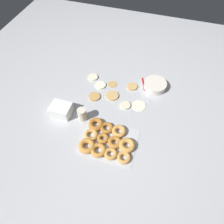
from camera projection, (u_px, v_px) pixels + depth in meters
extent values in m
plane|color=#B2B5BA|center=(110.00, 104.00, 1.63)|extent=(3.00, 3.00, 0.00)
cylinder|color=tan|center=(112.00, 96.00, 1.67)|extent=(0.11, 0.11, 0.01)
cylinder|color=silver|center=(100.00, 85.00, 1.74)|extent=(0.09, 0.09, 0.01)
cylinder|color=beige|center=(93.00, 77.00, 1.80)|extent=(0.09, 0.09, 0.01)
cylinder|color=tan|center=(94.00, 97.00, 1.67)|extent=(0.10, 0.10, 0.01)
cylinder|color=silver|center=(139.00, 106.00, 1.61)|extent=(0.11, 0.11, 0.01)
cylinder|color=tan|center=(112.00, 84.00, 1.75)|extent=(0.08, 0.08, 0.01)
cylinder|color=tan|center=(132.00, 87.00, 1.73)|extent=(0.09, 0.09, 0.01)
cylinder|color=beige|center=(125.00, 105.00, 1.61)|extent=(0.08, 0.08, 0.01)
cube|color=silver|center=(109.00, 141.00, 1.43)|extent=(0.39, 0.31, 0.01)
torus|color=#C68438|center=(87.00, 146.00, 1.38)|extent=(0.12, 0.12, 0.04)
torus|color=#C68438|center=(98.00, 150.00, 1.37)|extent=(0.11, 0.11, 0.03)
torus|color=#D19347|center=(111.00, 154.00, 1.35)|extent=(0.09, 0.09, 0.03)
torus|color=#D19347|center=(124.00, 157.00, 1.34)|extent=(0.09, 0.09, 0.03)
torus|color=#D19347|center=(91.00, 135.00, 1.44)|extent=(0.10, 0.10, 0.03)
torus|color=#B7752D|center=(103.00, 138.00, 1.42)|extent=(0.08, 0.08, 0.03)
torus|color=#B7752D|center=(115.00, 142.00, 1.40)|extent=(0.10, 0.10, 0.03)
torus|color=#D19347|center=(127.00, 145.00, 1.38)|extent=(0.11, 0.11, 0.04)
torus|color=#AD6B28|center=(96.00, 124.00, 1.49)|extent=(0.11, 0.11, 0.04)
torus|color=#AD6B28|center=(107.00, 128.00, 1.47)|extent=(0.10, 0.10, 0.03)
torus|color=#D19347|center=(119.00, 131.00, 1.45)|extent=(0.11, 0.11, 0.03)
cylinder|color=silver|center=(155.00, 85.00, 1.71)|extent=(0.19, 0.19, 0.06)
cube|color=white|center=(62.00, 112.00, 1.57)|extent=(0.16, 0.13, 0.03)
cube|color=white|center=(61.00, 110.00, 1.54)|extent=(0.16, 0.13, 0.03)
cube|color=white|center=(60.00, 107.00, 1.52)|extent=(0.16, 0.13, 0.03)
cylinder|color=beige|center=(82.00, 114.00, 1.50)|extent=(0.07, 0.07, 0.11)
cube|color=maroon|center=(144.00, 84.00, 1.76)|extent=(0.07, 0.16, 0.01)
cube|color=#BCBCC1|center=(146.00, 97.00, 1.67)|extent=(0.10, 0.15, 0.01)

